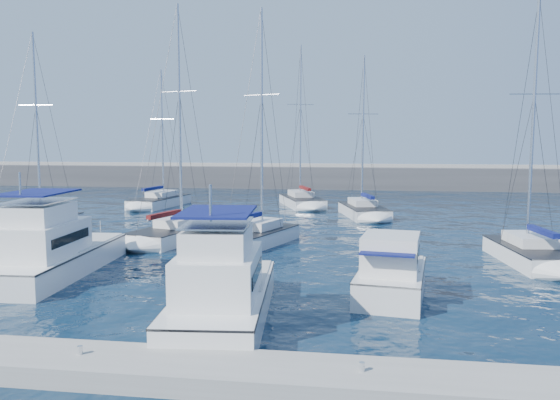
# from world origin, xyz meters

# --- Properties ---
(ground) EXTENTS (220.00, 220.00, 0.00)m
(ground) POSITION_xyz_m (0.00, 0.00, 0.00)
(ground) COLOR black
(ground) RESTS_ON ground
(breakwater) EXTENTS (160.00, 6.00, 4.45)m
(breakwater) POSITION_xyz_m (0.00, 52.00, 1.05)
(breakwater) COLOR #424244
(breakwater) RESTS_ON ground
(dock) EXTENTS (40.00, 2.20, 0.60)m
(dock) POSITION_xyz_m (0.00, -11.00, 0.30)
(dock) COLOR gray
(dock) RESTS_ON ground
(dock_cleat_centre) EXTENTS (0.16, 0.16, 0.25)m
(dock_cleat_centre) POSITION_xyz_m (0.00, -11.00, 0.72)
(dock_cleat_centre) COLOR silver
(dock_cleat_centre) RESTS_ON dock
(dock_cleat_near_stbd) EXTENTS (0.16, 0.16, 0.25)m
(dock_cleat_near_stbd) POSITION_xyz_m (8.00, -11.00, 0.72)
(dock_cleat_near_stbd) COLOR silver
(dock_cleat_near_stbd) RESTS_ON dock
(motor_yacht_port_inner) EXTENTS (4.09, 10.27, 4.69)m
(motor_yacht_port_inner) POSITION_xyz_m (-7.24, -0.47, 1.13)
(motor_yacht_port_inner) COLOR silver
(motor_yacht_port_inner) RESTS_ON ground
(motor_yacht_stbd_inner) EXTENTS (4.07, 9.42, 4.69)m
(motor_yacht_stbd_inner) POSITION_xyz_m (2.93, -6.04, 1.13)
(motor_yacht_stbd_inner) COLOR silver
(motor_yacht_stbd_inner) RESTS_ON ground
(motor_yacht_stbd_outer) EXTENTS (3.50, 6.12, 3.20)m
(motor_yacht_stbd_outer) POSITION_xyz_m (9.26, -1.80, 0.94)
(motor_yacht_stbd_outer) COLOR silver
(motor_yacht_stbd_outer) RESTS_ON ground
(sailboat_mid_a) EXTENTS (3.19, 8.65, 14.83)m
(sailboat_mid_a) POSITION_xyz_m (-15.67, 11.40, 0.52)
(sailboat_mid_a) COLOR silver
(sailboat_mid_a) RESTS_ON ground
(sailboat_mid_b) EXTENTS (4.90, 7.92, 15.93)m
(sailboat_mid_b) POSITION_xyz_m (-4.27, 9.55, 0.55)
(sailboat_mid_b) COLOR silver
(sailboat_mid_b) RESTS_ON ground
(sailboat_mid_c) EXTENTS (5.01, 7.21, 15.39)m
(sailboat_mid_c) POSITION_xyz_m (1.33, 9.26, 0.56)
(sailboat_mid_c) COLOR silver
(sailboat_mid_c) RESTS_ON ground
(sailboat_mid_e) EXTENTS (3.86, 7.27, 14.75)m
(sailboat_mid_e) POSITION_xyz_m (17.27, 6.04, 0.54)
(sailboat_mid_e) COLOR silver
(sailboat_mid_e) RESTS_ON ground
(sailboat_back_a) EXTENTS (4.29, 8.47, 14.16)m
(sailboat_back_a) POSITION_xyz_m (-12.31, 27.87, 0.52)
(sailboat_back_a) COLOR silver
(sailboat_back_a) RESTS_ON ground
(sailboat_back_b) EXTENTS (5.69, 8.59, 16.66)m
(sailboat_back_b) POSITION_xyz_m (2.00, 30.23, 0.55)
(sailboat_back_b) COLOR silver
(sailboat_back_b) RESTS_ON ground
(sailboat_back_c) EXTENTS (4.79, 8.03, 14.44)m
(sailboat_back_c) POSITION_xyz_m (8.24, 23.31, 0.53)
(sailboat_back_c) COLOR silver
(sailboat_back_c) RESTS_ON ground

